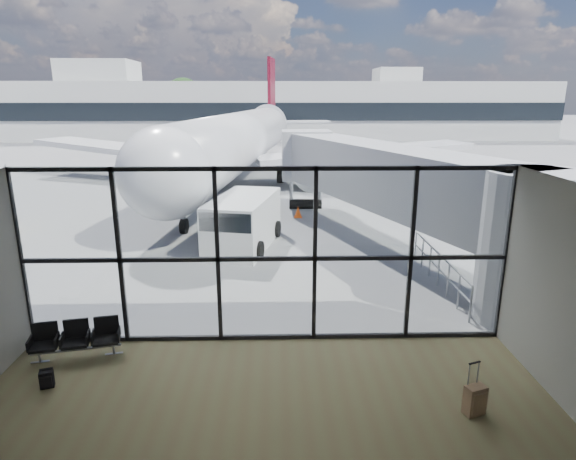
{
  "coord_description": "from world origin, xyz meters",
  "views": [
    {
      "loc": [
        0.24,
        -11.28,
        6.09
      ],
      "look_at": [
        0.61,
        3.0,
        2.1
      ],
      "focal_mm": 30.0,
      "sensor_mm": 36.0,
      "label": 1
    }
  ],
  "objects_px": {
    "seating_row": "(76,337)",
    "suitcase": "(475,400)",
    "airliner": "(243,139)",
    "service_van": "(243,222)",
    "backpack": "(47,379)",
    "belt_loader": "(205,179)"
  },
  "relations": [
    {
      "from": "airliner",
      "to": "service_van",
      "type": "xyz_separation_m",
      "value": [
        1.02,
        -16.73,
        -1.94
      ]
    },
    {
      "from": "suitcase",
      "to": "belt_loader",
      "type": "xyz_separation_m",
      "value": [
        -8.73,
        24.5,
        0.32
      ]
    },
    {
      "from": "backpack",
      "to": "service_van",
      "type": "xyz_separation_m",
      "value": [
        3.59,
        9.99,
        0.88
      ]
    },
    {
      "from": "backpack",
      "to": "airliner",
      "type": "xyz_separation_m",
      "value": [
        2.57,
        26.72,
        2.82
      ]
    },
    {
      "from": "belt_loader",
      "to": "backpack",
      "type": "bearing_deg",
      "value": -98.49
    },
    {
      "from": "backpack",
      "to": "suitcase",
      "type": "bearing_deg",
      "value": -24.34
    },
    {
      "from": "suitcase",
      "to": "belt_loader",
      "type": "bearing_deg",
      "value": 90.0
    },
    {
      "from": "airliner",
      "to": "service_van",
      "type": "relative_size",
      "value": 7.42
    },
    {
      "from": "service_van",
      "to": "belt_loader",
      "type": "height_order",
      "value": "service_van"
    },
    {
      "from": "seating_row",
      "to": "belt_loader",
      "type": "xyz_separation_m",
      "value": [
        -0.01,
        22.04,
        0.15
      ]
    },
    {
      "from": "seating_row",
      "to": "airliner",
      "type": "xyz_separation_m",
      "value": [
        2.43,
        25.4,
        2.52
      ]
    },
    {
      "from": "seating_row",
      "to": "suitcase",
      "type": "bearing_deg",
      "value": -27.65
    },
    {
      "from": "suitcase",
      "to": "belt_loader",
      "type": "height_order",
      "value": "belt_loader"
    },
    {
      "from": "seating_row",
      "to": "service_van",
      "type": "xyz_separation_m",
      "value": [
        3.45,
        8.67,
        0.58
      ]
    },
    {
      "from": "service_van",
      "to": "airliner",
      "type": "bearing_deg",
      "value": 106.07
    },
    {
      "from": "backpack",
      "to": "service_van",
      "type": "distance_m",
      "value": 10.65
    },
    {
      "from": "seating_row",
      "to": "belt_loader",
      "type": "relative_size",
      "value": 0.46
    },
    {
      "from": "suitcase",
      "to": "belt_loader",
      "type": "distance_m",
      "value": 26.01
    },
    {
      "from": "backpack",
      "to": "belt_loader",
      "type": "height_order",
      "value": "belt_loader"
    },
    {
      "from": "suitcase",
      "to": "airliner",
      "type": "xyz_separation_m",
      "value": [
        -6.29,
        27.86,
        2.69
      ]
    },
    {
      "from": "airliner",
      "to": "seating_row",
      "type": "bearing_deg",
      "value": -88.47
    },
    {
      "from": "airliner",
      "to": "belt_loader",
      "type": "xyz_separation_m",
      "value": [
        -2.44,
        -3.36,
        -2.37
      ]
    }
  ]
}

